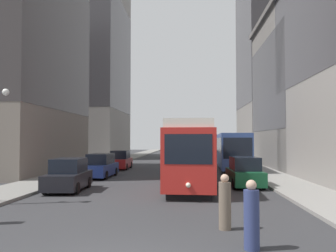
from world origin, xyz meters
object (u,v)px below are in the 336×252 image
object	(u,v)px
transit_bus	(232,150)
parked_car_left_far	(68,176)
streetcar	(193,152)
parked_car_left_near	(100,166)
pedestrian_crossing_near	(225,204)
parked_car_left_mid	(120,160)
parked_car_right_far	(245,173)
pedestrian_crossing_far	(252,217)

from	to	relation	value
transit_bus	parked_car_left_far	world-z (taller)	transit_bus
streetcar	parked_car_left_near	xyz separation A→B (m)	(-7.08, 4.58, -1.26)
parked_car_left_far	pedestrian_crossing_near	size ratio (longest dim) A/B	2.50
streetcar	parked_car_left_mid	distance (m)	14.52
parked_car_left_far	pedestrian_crossing_near	xyz separation A→B (m)	(7.97, -8.37, -0.02)
transit_bus	parked_car_left_mid	world-z (taller)	transit_bus
parked_car_right_far	pedestrian_crossing_near	distance (m)	10.96
parked_car_left_near	parked_car_left_far	bearing A→B (deg)	-88.48
parked_car_left_near	parked_car_left_mid	world-z (taller)	same
parked_car_left_mid	transit_bus	bearing A→B (deg)	-3.78
streetcar	parked_car_left_far	bearing A→B (deg)	-156.18
streetcar	parked_car_right_far	world-z (taller)	streetcar
parked_car_left_near	parked_car_left_far	xyz separation A→B (m)	(-0.00, -7.31, -0.00)
parked_car_right_far	pedestrian_crossing_near	world-z (taller)	parked_car_right_far
parked_car_left_mid	parked_car_right_far	size ratio (longest dim) A/B	1.10
transit_bus	parked_car_left_near	bearing A→B (deg)	-143.38
parked_car_right_far	transit_bus	bearing A→B (deg)	-94.99
parked_car_left_mid	pedestrian_crossing_far	xyz separation A→B (m)	(8.45, -25.81, 0.00)
parked_car_left_near	parked_car_right_far	size ratio (longest dim) A/B	1.15
streetcar	pedestrian_crossing_near	distance (m)	11.22
parked_car_left_far	pedestrian_crossing_near	bearing A→B (deg)	-49.19
parked_car_left_mid	parked_car_right_far	xyz separation A→B (m)	(10.23, -13.01, -0.00)
parked_car_left_near	pedestrian_crossing_near	size ratio (longest dim) A/B	2.80
streetcar	parked_car_right_far	size ratio (longest dim) A/B	2.95
parked_car_right_far	parked_car_left_mid	bearing A→B (deg)	-53.51
transit_bus	pedestrian_crossing_far	size ratio (longest dim) A/B	6.47
parked_car_left_far	parked_car_left_near	bearing A→B (deg)	87.21
parked_car_left_near	transit_bus	bearing A→B (deg)	35.89
parked_car_right_far	pedestrian_crossing_far	xyz separation A→B (m)	(-1.78, -12.81, 0.00)
parked_car_left_far	streetcar	bearing A→B (deg)	18.36
transit_bus	parked_car_left_mid	bearing A→B (deg)	179.36
transit_bus	pedestrian_crossing_far	world-z (taller)	transit_bus
parked_car_left_mid	parked_car_right_far	bearing A→B (deg)	-52.67
pedestrian_crossing_near	streetcar	bearing A→B (deg)	-63.49
parked_car_left_mid	parked_car_left_far	xyz separation A→B (m)	(-0.00, -15.35, -0.00)
pedestrian_crossing_near	pedestrian_crossing_far	bearing A→B (deg)	125.05
parked_car_left_far	pedestrian_crossing_far	distance (m)	13.45
pedestrian_crossing_near	transit_bus	bearing A→B (deg)	-75.38
streetcar	pedestrian_crossing_far	size ratio (longest dim) A/B	6.98
parked_car_left_mid	parked_car_left_far	world-z (taller)	same
pedestrian_crossing_near	parked_car_right_far	bearing A→B (deg)	-79.99
transit_bus	parked_car_left_far	bearing A→B (deg)	-124.23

